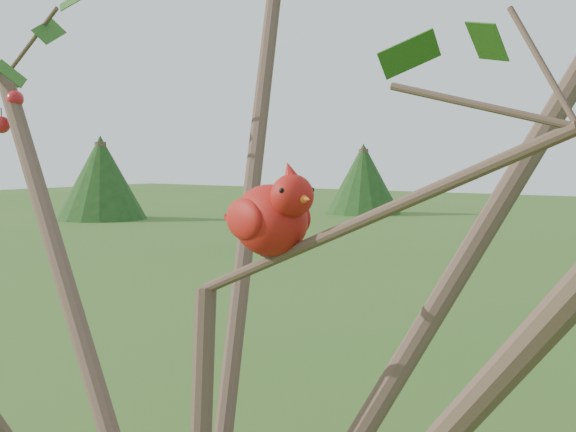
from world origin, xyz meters
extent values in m
sphere|color=red|center=(-0.82, 0.27, 2.24)|extent=(0.04, 0.04, 0.04)
sphere|color=red|center=(-0.79, 0.28, 2.30)|extent=(0.04, 0.04, 0.04)
ellipsoid|color=red|center=(0.09, 0.09, 2.07)|extent=(0.17, 0.15, 0.11)
sphere|color=red|center=(0.15, 0.07, 2.11)|extent=(0.08, 0.08, 0.06)
cone|color=red|center=(0.14, 0.07, 2.14)|extent=(0.06, 0.05, 0.05)
cone|color=#D85914|center=(0.17, 0.05, 2.11)|extent=(0.03, 0.03, 0.02)
ellipsoid|color=black|center=(0.17, 0.06, 2.11)|extent=(0.03, 0.04, 0.03)
cube|color=red|center=(0.02, 0.12, 2.05)|extent=(0.09, 0.06, 0.05)
ellipsoid|color=red|center=(0.10, 0.13, 2.07)|extent=(0.10, 0.06, 0.06)
ellipsoid|color=red|center=(0.07, 0.05, 2.07)|extent=(0.10, 0.06, 0.06)
cylinder|color=#493327|center=(-13.45, 23.98, 1.15)|extent=(0.35, 0.35, 2.31)
cone|color=#193813|center=(-13.45, 23.98, 1.25)|extent=(2.69, 2.69, 2.50)
cylinder|color=#493327|center=(-19.28, 16.98, 1.26)|extent=(0.38, 0.38, 2.53)
cone|color=#193813|center=(-19.28, 16.98, 1.37)|extent=(2.95, 2.95, 2.74)
camera|label=1|loc=(0.81, -0.88, 2.17)|focal=50.00mm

